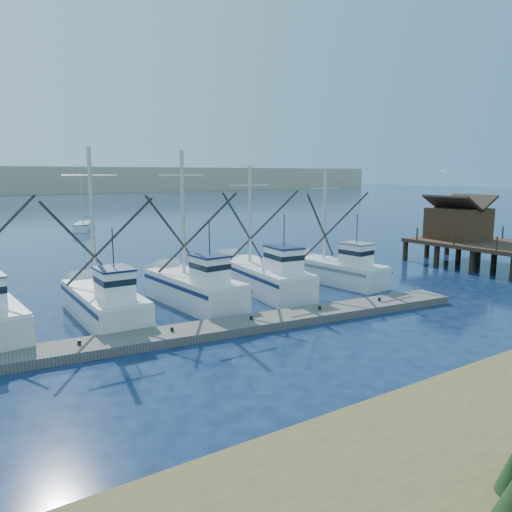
{
  "coord_description": "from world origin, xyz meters",
  "views": [
    {
      "loc": [
        -15.79,
        -13.47,
        7.45
      ],
      "look_at": [
        -1.58,
        8.0,
        3.19
      ],
      "focal_mm": 35.0,
      "sensor_mm": 36.0,
      "label": 1
    }
  ],
  "objects": [
    {
      "name": "sailboat_near",
      "position": [
        1.51,
        54.28,
        0.49
      ],
      "size": [
        4.18,
        6.67,
        8.1
      ],
      "rotation": [
        0.0,
        0.0,
        -0.4
      ],
      "color": "silver",
      "rests_on": "ground"
    },
    {
      "name": "floating_dock",
      "position": [
        -6.0,
        6.6,
        0.2
      ],
      "size": [
        30.5,
        5.57,
        0.41
      ],
      "primitive_type": "cube",
      "rotation": [
        0.0,
        0.0,
        -0.12
      ],
      "color": "#625C58",
      "rests_on": "ground"
    },
    {
      "name": "timber_pier",
      "position": [
        21.5,
        8.46,
        2.57
      ],
      "size": [
        7.0,
        20.0,
        8.0
      ],
      "color": "black",
      "rests_on": "ground"
    },
    {
      "name": "trawler_fleet",
      "position": [
        -6.94,
        11.86,
        0.99
      ],
      "size": [
        30.34,
        9.53,
        9.52
      ],
      "color": "silver",
      "rests_on": "ground"
    },
    {
      "name": "flying_gull",
      "position": [
        13.33,
        7.99,
        7.56
      ],
      "size": [
        1.13,
        0.21,
        0.21
      ],
      "color": "white",
      "rests_on": "ground"
    },
    {
      "name": "ground",
      "position": [
        0.0,
        0.0,
        0.0
      ],
      "size": [
        500.0,
        500.0,
        0.0
      ],
      "primitive_type": "plane",
      "color": "#0C1936",
      "rests_on": "ground"
    }
  ]
}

